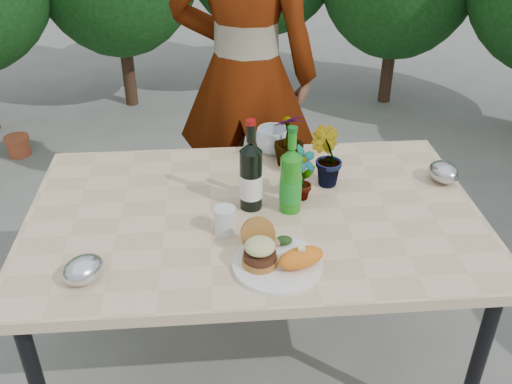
{
  "coord_description": "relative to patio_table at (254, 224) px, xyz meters",
  "views": [
    {
      "loc": [
        -0.13,
        -1.68,
        1.88
      ],
      "look_at": [
        0.0,
        -0.08,
        0.88
      ],
      "focal_mm": 40.0,
      "sensor_mm": 36.0,
      "label": 1
    }
  ],
  "objects": [
    {
      "name": "sparkling_water",
      "position": [
        0.13,
        0.0,
        0.18
      ],
      "size": [
        0.08,
        0.08,
        0.32
      ],
      "rotation": [
        0.0,
        0.0,
        -0.43
      ],
      "color": "#1C8117",
      "rests_on": "patio_table"
    },
    {
      "name": "plastic_cup",
      "position": [
        -0.11,
        -0.12,
        0.1
      ],
      "size": [
        0.07,
        0.07,
        0.09
      ],
      "primitive_type": "cylinder",
      "color": "silver",
      "rests_on": "patio_table"
    },
    {
      "name": "terracotta_pot",
      "position": [
        -1.49,
        1.95,
        -0.62
      ],
      "size": [
        0.17,
        0.17,
        0.14
      ],
      "color": "#BF5331",
      "rests_on": "ground"
    },
    {
      "name": "dinner_plate",
      "position": [
        0.05,
        -0.31,
        0.06
      ],
      "size": [
        0.28,
        0.28,
        0.01
      ],
      "primitive_type": "cylinder",
      "color": "white",
      "rests_on": "patio_table"
    },
    {
      "name": "blue_bowl",
      "position": [
        0.11,
        0.44,
        0.11
      ],
      "size": [
        0.15,
        0.15,
        0.11
      ],
      "primitive_type": "imported",
      "rotation": [
        0.0,
        0.0,
        0.08
      ],
      "color": "silver",
      "rests_on": "patio_table"
    },
    {
      "name": "foil_packet_left",
      "position": [
        -0.53,
        -0.33,
        0.1
      ],
      "size": [
        0.17,
        0.17,
        0.08
      ],
      "primitive_type": "ellipsoid",
      "rotation": [
        0.0,
        0.0,
        0.84
      ],
      "color": "silver",
      "rests_on": "patio_table"
    },
    {
      "name": "wine_bottle",
      "position": [
        -0.01,
        0.03,
        0.18
      ],
      "size": [
        0.08,
        0.08,
        0.34
      ],
      "rotation": [
        0.0,
        0.0,
        0.17
      ],
      "color": "black",
      "rests_on": "patio_table"
    },
    {
      "name": "grilled_veg",
      "position": [
        0.07,
        -0.22,
        0.09
      ],
      "size": [
        0.08,
        0.05,
        0.03
      ],
      "color": "olive",
      "rests_on": "dinner_plate"
    },
    {
      "name": "ground",
      "position": [
        0.0,
        0.0,
        -0.69
      ],
      "size": [
        80.0,
        80.0,
        0.0
      ],
      "primitive_type": "plane",
      "color": "slate",
      "rests_on": "ground"
    },
    {
      "name": "sweet_potato",
      "position": [
        0.12,
        -0.33,
        0.1
      ],
      "size": [
        0.17,
        0.12,
        0.06
      ],
      "primitive_type": "ellipsoid",
      "rotation": [
        0.0,
        0.0,
        0.35
      ],
      "color": "orange",
      "rests_on": "dinner_plate"
    },
    {
      "name": "seedling_left",
      "position": [
        0.18,
        0.07,
        0.16
      ],
      "size": [
        0.13,
        0.12,
        0.21
      ],
      "primitive_type": "imported",
      "rotation": [
        0.0,
        0.0,
        0.5
      ],
      "color": "#305F20",
      "rests_on": "patio_table"
    },
    {
      "name": "seedling_mid",
      "position": [
        0.28,
        0.17,
        0.17
      ],
      "size": [
        0.16,
        0.16,
        0.23
      ],
      "primitive_type": "imported",
      "rotation": [
        0.0,
        0.0,
        2.46
      ],
      "color": "#24561D",
      "rests_on": "patio_table"
    },
    {
      "name": "person",
      "position": [
        0.02,
        0.85,
        0.25
      ],
      "size": [
        0.77,
        0.6,
        1.88
      ],
      "primitive_type": "imported",
      "rotation": [
        0.0,
        0.0,
        2.91
      ],
      "color": "#916848",
      "rests_on": "ground"
    },
    {
      "name": "patio_table",
      "position": [
        0.0,
        0.0,
        0.0
      ],
      "size": [
        1.6,
        1.0,
        0.75
      ],
      "color": "beige",
      "rests_on": "ground"
    },
    {
      "name": "foil_packet_right",
      "position": [
        0.74,
        0.15,
        0.1
      ],
      "size": [
        0.14,
        0.15,
        0.08
      ],
      "primitive_type": "ellipsoid",
      "rotation": [
        0.0,
        0.0,
        1.81
      ],
      "color": "#AEB0B5",
      "rests_on": "patio_table"
    },
    {
      "name": "seedling_right",
      "position": [
        0.17,
        0.33,
        0.17
      ],
      "size": [
        0.16,
        0.16,
        0.22
      ],
      "primitive_type": "imported",
      "rotation": [
        0.0,
        0.0,
        3.49
      ],
      "color": "#26551D",
      "rests_on": "patio_table"
    },
    {
      "name": "burger_stack",
      "position": [
        -0.01,
        -0.29,
        0.12
      ],
      "size": [
        0.11,
        0.16,
        0.11
      ],
      "color": "#B7722D",
      "rests_on": "dinner_plate"
    }
  ]
}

